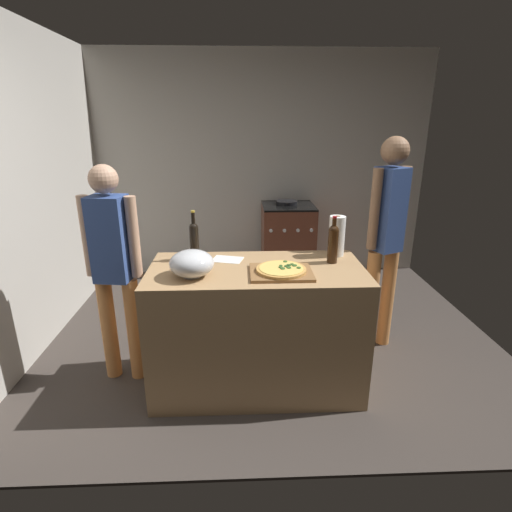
{
  "coord_description": "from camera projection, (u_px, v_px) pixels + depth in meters",
  "views": [
    {
      "loc": [
        -0.13,
        -1.96,
        1.85
      ],
      "look_at": [
        -0.02,
        0.65,
        0.95
      ],
      "focal_mm": 28.02,
      "sensor_mm": 36.0,
      "label": 1
    }
  ],
  "objects": [
    {
      "name": "pizza",
      "position": [
        281.0,
        269.0,
        2.57
      ],
      "size": [
        0.32,
        0.32,
        0.03
      ],
      "color": "tan",
      "rests_on": "cutting_board"
    },
    {
      "name": "recipe_sheet",
      "position": [
        227.0,
        259.0,
        2.84
      ],
      "size": [
        0.24,
        0.2,
        0.0
      ],
      "primitive_type": "cube",
      "rotation": [
        0.0,
        0.0,
        -0.26
      ],
      "color": "white",
      "rests_on": "counter"
    },
    {
      "name": "wine_bottle_green",
      "position": [
        333.0,
        242.0,
        2.74
      ],
      "size": [
        0.07,
        0.07,
        0.33
      ],
      "color": "#331E0F",
      "rests_on": "counter"
    },
    {
      "name": "kitchen_wall_left",
      "position": [
        33.0,
        189.0,
        3.31
      ],
      "size": [
        0.1,
        3.46,
        2.6
      ],
      "primitive_type": "cube",
      "color": "#BCB7AD",
      "rests_on": "ground_plane"
    },
    {
      "name": "mixing_bowl",
      "position": [
        192.0,
        263.0,
        2.51
      ],
      "size": [
        0.28,
        0.28,
        0.17
      ],
      "color": "#B2B2B7",
      "rests_on": "counter"
    },
    {
      "name": "cutting_board",
      "position": [
        281.0,
        272.0,
        2.58
      ],
      "size": [
        0.4,
        0.32,
        0.02
      ],
      "primitive_type": "cube",
      "color": "olive",
      "rests_on": "counter"
    },
    {
      "name": "paper_towel_roll",
      "position": [
        337.0,
        236.0,
        2.89
      ],
      "size": [
        0.12,
        0.12,
        0.3
      ],
      "color": "white",
      "rests_on": "counter"
    },
    {
      "name": "counter",
      "position": [
        257.0,
        327.0,
        2.83
      ],
      "size": [
        1.45,
        0.71,
        0.9
      ],
      "primitive_type": "cube",
      "color": "tan",
      "rests_on": "ground_plane"
    },
    {
      "name": "kitchen_wall_rear",
      "position": [
        250.0,
        168.0,
        4.78
      ],
      "size": [
        4.19,
        0.1,
        2.6
      ],
      "primitive_type": "cube",
      "color": "#BCB7AD",
      "rests_on": "ground_plane"
    },
    {
      "name": "person_in_stripes",
      "position": [
        114.0,
        263.0,
        2.76
      ],
      "size": [
        0.4,
        0.23,
        1.58
      ],
      "color": "#D88C4C",
      "rests_on": "ground_plane"
    },
    {
      "name": "wine_bottle_clear",
      "position": [
        194.0,
        239.0,
        2.79
      ],
      "size": [
        0.06,
        0.06,
        0.35
      ],
      "color": "black",
      "rests_on": "counter"
    },
    {
      "name": "ground_plane",
      "position": [
        255.0,
        325.0,
        3.81
      ],
      "size": [
        4.19,
        3.46,
        0.02
      ],
      "primitive_type": "cube",
      "color": "#3F3833"
    },
    {
      "name": "stove",
      "position": [
        287.0,
        243.0,
        4.69
      ],
      "size": [
        0.59,
        0.6,
        0.96
      ],
      "color": "brown",
      "rests_on": "ground_plane"
    },
    {
      "name": "person_in_red",
      "position": [
        386.0,
        233.0,
        3.13
      ],
      "size": [
        0.33,
        0.26,
        1.73
      ],
      "color": "#D88C4C",
      "rests_on": "ground_plane"
    }
  ]
}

